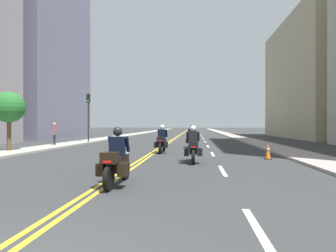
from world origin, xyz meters
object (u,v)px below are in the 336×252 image
(motorcycle_0, at_px, (116,161))
(motorcycle_1, at_px, (193,148))
(motorcycle_2, at_px, (162,142))
(pedestrian_0, at_px, (54,134))
(motorcycle_3, at_px, (192,138))
(traffic_cone_0, at_px, (268,151))
(traffic_light_near, at_px, (88,109))
(street_tree_0, at_px, (9,108))

(motorcycle_0, bearing_deg, motorcycle_1, 70.05)
(motorcycle_1, relative_size, motorcycle_2, 0.93)
(pedestrian_0, bearing_deg, motorcycle_0, 5.95)
(motorcycle_2, xyz_separation_m, motorcycle_3, (1.69, 4.24, -0.00))
(motorcycle_2, relative_size, pedestrian_0, 1.25)
(motorcycle_2, height_order, traffic_cone_0, motorcycle_2)
(motorcycle_1, relative_size, traffic_light_near, 0.47)
(pedestrian_0, distance_m, street_tree_0, 5.43)
(motorcycle_0, bearing_deg, pedestrian_0, 123.93)
(motorcycle_2, xyz_separation_m, pedestrian_0, (-8.87, 4.55, 0.28))
(motorcycle_0, distance_m, street_tree_0, 12.70)
(motorcycle_1, xyz_separation_m, motorcycle_2, (-1.85, 4.34, 0.00))
(motorcycle_1, xyz_separation_m, traffic_light_near, (-9.66, 13.27, 2.44))
(motorcycle_1, distance_m, street_tree_0, 11.77)
(motorcycle_1, distance_m, motorcycle_3, 8.57)
(motorcycle_0, xyz_separation_m, traffic_cone_0, (5.57, 6.64, -0.27))
(motorcycle_3, xyz_separation_m, street_tree_0, (-10.81, -4.82, 2.02))
(traffic_light_near, relative_size, street_tree_0, 1.24)
(motorcycle_2, distance_m, traffic_cone_0, 6.06)
(traffic_cone_0, relative_size, street_tree_0, 0.22)
(traffic_cone_0, bearing_deg, motorcycle_1, -155.55)
(motorcycle_0, xyz_separation_m, street_tree_0, (-8.96, 8.78, 2.02))
(traffic_cone_0, height_order, traffic_light_near, traffic_light_near)
(traffic_light_near, height_order, pedestrian_0, traffic_light_near)
(motorcycle_1, height_order, traffic_light_near, traffic_light_near)
(street_tree_0, bearing_deg, traffic_light_near, 82.16)
(motorcycle_0, height_order, traffic_cone_0, motorcycle_0)
(motorcycle_1, xyz_separation_m, traffic_cone_0, (3.55, 1.62, -0.27))
(motorcycle_3, bearing_deg, pedestrian_0, -178.75)
(traffic_cone_0, distance_m, pedestrian_0, 16.03)
(motorcycle_0, relative_size, motorcycle_2, 0.96)
(motorcycle_3, xyz_separation_m, pedestrian_0, (-10.56, 0.32, 0.28))
(motorcycle_1, xyz_separation_m, street_tree_0, (-10.97, 3.75, 2.02))
(motorcycle_3, height_order, pedestrian_0, pedestrian_0)
(motorcycle_0, height_order, motorcycle_2, motorcycle_2)
(street_tree_0, bearing_deg, motorcycle_3, 24.02)
(motorcycle_1, xyz_separation_m, motorcycle_3, (-0.16, 8.57, -0.00))
(motorcycle_3, bearing_deg, motorcycle_0, -94.81)
(motorcycle_1, bearing_deg, traffic_cone_0, 23.14)
(motorcycle_0, xyz_separation_m, motorcycle_2, (0.17, 9.36, 0.00))
(traffic_light_near, bearing_deg, street_tree_0, -97.84)
(pedestrian_0, height_order, street_tree_0, street_tree_0)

